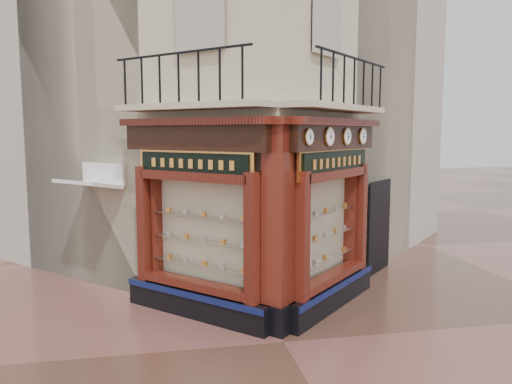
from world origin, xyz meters
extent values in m
plane|color=#4D2F24|center=(0.00, 0.00, 0.00)|extent=(80.00, 80.00, 0.00)
cube|color=beige|center=(0.00, 6.16, 6.00)|extent=(11.31, 11.31, 12.00)
cube|color=#B0A59A|center=(-2.47, 8.63, 5.50)|extent=(11.31, 11.31, 11.00)
cube|color=#B0A59A|center=(2.47, 8.63, 5.50)|extent=(11.31, 11.31, 11.00)
cube|color=black|center=(-1.44, 1.54, 0.28)|extent=(2.72, 2.72, 0.55)
cube|color=#0D1645|center=(-1.57, 1.41, 0.49)|extent=(2.50, 2.50, 0.12)
cube|color=#390F0A|center=(-0.45, 0.55, 1.77)|extent=(0.37, 0.37, 2.45)
cube|color=#390F0A|center=(-2.43, 2.53, 1.77)|extent=(0.37, 0.37, 2.45)
cube|color=beige|center=(-1.20, 1.77, 1.75)|extent=(1.80, 1.80, 2.10)
cube|color=black|center=(-1.42, 1.55, 3.60)|extent=(2.69, 2.69, 0.50)
cube|color=#390F0A|center=(-1.47, 1.50, 3.91)|extent=(2.86, 2.86, 0.14)
cube|color=black|center=(1.44, 1.54, 0.28)|extent=(2.72, 2.72, 0.55)
cube|color=#0D1645|center=(1.57, 1.41, 0.49)|extent=(2.50, 2.50, 0.12)
cube|color=#390F0A|center=(0.45, 0.55, 1.77)|extent=(0.37, 0.37, 2.45)
cube|color=#390F0A|center=(2.43, 2.53, 1.77)|extent=(0.37, 0.37, 2.45)
cube|color=beige|center=(1.20, 1.77, 1.75)|extent=(1.80, 1.80, 2.10)
cube|color=black|center=(1.42, 1.55, 3.60)|extent=(2.69, 2.69, 0.50)
cube|color=#390F0A|center=(1.47, 1.50, 3.91)|extent=(2.86, 2.86, 0.14)
cube|color=black|center=(0.00, 0.50, 0.28)|extent=(0.78, 0.78, 0.55)
cube|color=#390F0A|center=(0.00, 0.50, 2.20)|extent=(0.64, 0.64, 3.50)
cube|color=#390F0A|center=(0.00, 0.50, 3.91)|extent=(0.85, 0.85, 0.14)
cube|color=beige|center=(-1.48, 1.49, 4.20)|extent=(2.97, 2.97, 0.12)
cube|color=black|center=(-1.72, 1.26, 5.15)|extent=(2.36, 2.36, 0.04)
cube|color=beige|center=(1.48, 1.49, 4.20)|extent=(2.97, 2.97, 0.12)
cube|color=black|center=(1.72, 1.26, 5.15)|extent=(2.36, 2.36, 0.04)
cylinder|color=#AA7B38|center=(0.55, 0.45, 3.62)|extent=(0.25, 0.25, 0.31)
cylinder|color=white|center=(0.57, 0.43, 3.62)|extent=(0.20, 0.20, 0.26)
cube|color=black|center=(0.58, 0.42, 3.62)|extent=(0.02, 0.02, 0.10)
cube|color=black|center=(0.58, 0.42, 3.62)|extent=(0.06, 0.06, 0.01)
cylinder|color=#AA7B38|center=(1.14, 1.05, 3.62)|extent=(0.30, 0.30, 0.37)
cylinder|color=white|center=(1.16, 1.02, 3.62)|extent=(0.24, 0.24, 0.32)
cube|color=black|center=(1.17, 1.01, 3.62)|extent=(0.02, 0.02, 0.12)
cube|color=black|center=(1.17, 1.01, 3.62)|extent=(0.07, 0.07, 0.01)
cylinder|color=#AA7B38|center=(1.73, 1.63, 3.62)|extent=(0.29, 0.29, 0.36)
cylinder|color=white|center=(1.75, 1.61, 3.62)|extent=(0.23, 0.23, 0.31)
cube|color=black|center=(1.76, 1.60, 3.62)|extent=(0.02, 0.02, 0.12)
cube|color=black|center=(1.76, 1.60, 3.62)|extent=(0.07, 0.07, 0.01)
cylinder|color=#AA7B38|center=(2.32, 2.23, 3.62)|extent=(0.30, 0.30, 0.37)
cylinder|color=white|center=(2.35, 2.21, 3.62)|extent=(0.24, 0.24, 0.32)
cube|color=black|center=(2.36, 2.20, 3.62)|extent=(0.02, 0.02, 0.12)
cube|color=black|center=(2.36, 2.20, 3.62)|extent=(0.07, 0.07, 0.01)
cube|color=#EF9F46|center=(-1.45, 1.53, 3.10)|extent=(2.09, 2.09, 0.56)
cube|color=black|center=(-1.48, 1.50, 3.10)|extent=(1.94, 1.94, 0.42)
cube|color=#EF9F46|center=(1.45, 1.53, 3.10)|extent=(2.24, 2.24, 0.60)
cube|color=black|center=(1.48, 1.50, 3.10)|extent=(2.09, 2.09, 0.45)
camera|label=1|loc=(-2.10, -8.22, 3.69)|focal=35.00mm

